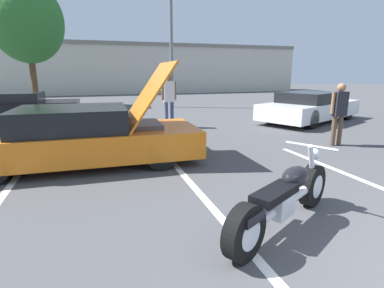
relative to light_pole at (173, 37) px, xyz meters
name	(u,v)px	position (x,y,z in m)	size (l,w,h in m)	color
parking_stripe_middle	(221,218)	(-2.63, -12.80, -3.66)	(0.12, 5.79, 0.01)	white
far_building	(130,67)	(-0.88, 12.63, -1.33)	(32.00, 4.20, 4.40)	beige
light_pole	(173,37)	(0.00, 0.00, 0.00)	(1.21, 0.28, 6.59)	slate
tree_background	(27,22)	(-7.26, 2.55, 0.78)	(3.69, 3.69, 6.58)	brown
motorcycle	(284,199)	(-2.01, -13.25, -3.29)	(2.13, 1.30, 0.94)	black
show_car_hood_open	(84,137)	(-4.39, -9.68, -3.08)	(4.76, 2.02, 2.09)	orange
parked_car_right_row	(310,107)	(3.82, -6.44, -3.11)	(5.14, 3.68, 1.14)	white
parked_car_mid_row	(20,108)	(-6.90, -3.22, -3.11)	(4.24, 1.97, 1.13)	black
spectator_near_motorcycle	(169,96)	(-1.71, -6.05, -2.57)	(0.52, 0.24, 1.82)	#38476B
spectator_by_show_car	(339,109)	(1.85, -9.96, -2.72)	(0.52, 0.21, 1.61)	brown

